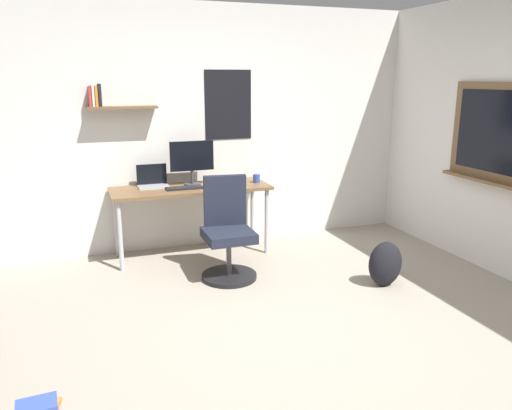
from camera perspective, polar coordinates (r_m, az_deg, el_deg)
ground_plane at (r=3.67m, az=3.82°, el=-15.72°), size 5.20×5.20×0.00m
wall_back at (r=5.53m, az=-6.25°, el=8.72°), size 5.00×0.30×2.60m
desk at (r=5.23m, az=-7.44°, el=1.29°), size 1.63×0.58×0.74m
office_chair at (r=4.68m, az=-3.26°, el=-3.43°), size 0.52×0.52×0.95m
laptop at (r=5.28m, az=-11.71°, el=2.64°), size 0.31×0.21×0.23m
monitor_primary at (r=5.26m, az=-7.34°, el=5.17°), size 0.46×0.17×0.46m
keyboard at (r=5.12m, az=-8.18°, el=1.94°), size 0.37×0.13×0.02m
computer_mouse at (r=5.18m, az=-5.15°, el=2.25°), size 0.10×0.06×0.03m
coffee_mug at (r=5.38m, az=0.06°, el=3.06°), size 0.08×0.08×0.09m
backpack at (r=4.68m, az=14.55°, el=-6.53°), size 0.32×0.22×0.41m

